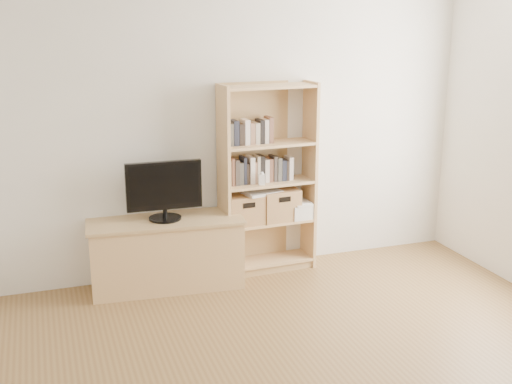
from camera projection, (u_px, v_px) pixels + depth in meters
name	position (u px, v px, depth m)	size (l,w,h in m)	color
back_wall	(223.00, 127.00, 5.54)	(4.50, 0.02, 2.60)	white
tv_stand	(167.00, 254.00, 5.42)	(1.25, 0.47, 0.57)	tan
bookshelf	(268.00, 179.00, 5.64)	(0.84, 0.30, 1.69)	tan
television	(164.00, 191.00, 5.27)	(0.62, 0.05, 0.49)	black
books_row_mid	(267.00, 169.00, 5.64)	(0.78, 0.15, 0.21)	beige
books_row_upper	(247.00, 133.00, 5.48)	(0.36, 0.13, 0.19)	beige
baby_monitor	(262.00, 180.00, 5.52)	(0.05, 0.03, 0.10)	white
basket_left	(244.00, 209.00, 5.62)	(0.31, 0.26, 0.26)	#B27650
basket_right	(278.00, 204.00, 5.74)	(0.34, 0.28, 0.28)	#B27650
laptop	(262.00, 192.00, 5.63)	(0.33, 0.23, 0.03)	silver
magazine_stack	(297.00, 209.00, 5.82)	(0.20, 0.29, 0.13)	beige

